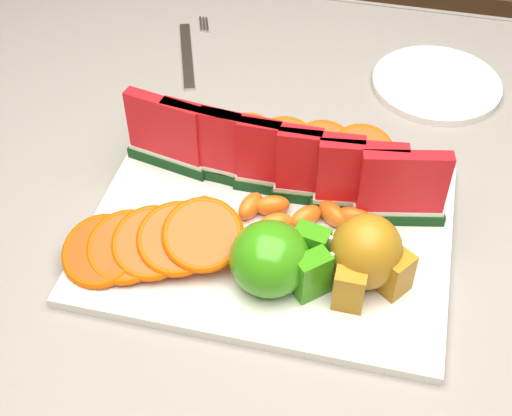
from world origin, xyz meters
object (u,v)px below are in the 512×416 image
platter (269,232)px  side_plate (436,84)px  pear_cluster (367,256)px  fork (189,52)px  apple_cluster (277,259)px

platter → side_plate: size_ratio=1.75×
platter → pear_cluster: pear_cluster is taller
pear_cluster → side_plate: bearing=81.6°
side_plate → fork: size_ratio=1.19×
platter → pear_cluster: (0.11, -0.05, 0.04)m
pear_cluster → fork: pear_cluster is taller
platter → fork: 0.38m
platter → pear_cluster: 0.13m
side_plate → pear_cluster: bearing=-98.4°
side_plate → fork: bearing=-179.9°
apple_cluster → fork: size_ratio=0.62×
platter → pear_cluster: size_ratio=4.00×
apple_cluster → pear_cluster: (0.09, 0.02, 0.01)m
pear_cluster → side_plate: 0.39m
apple_cluster → side_plate: apple_cluster is taller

